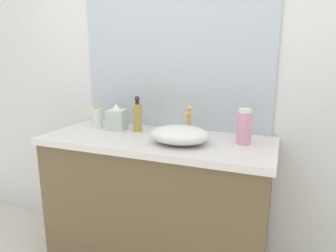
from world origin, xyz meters
name	(u,v)px	position (x,y,z in m)	size (l,w,h in m)	color
bathroom_wall_rear	(191,63)	(0.00, 0.73, 1.30)	(6.00, 0.06, 2.60)	silver
vanity_counter	(157,207)	(-0.11, 0.41, 0.44)	(1.33, 0.55, 0.88)	brown
wall_mirror_panel	(173,29)	(-0.11, 0.69, 1.50)	(1.24, 0.01, 1.24)	#B2BCC6
sink_basin	(180,135)	(0.06, 0.35, 0.93)	(0.33, 0.26, 0.10)	silver
faucet	(188,119)	(0.06, 0.50, 0.98)	(0.03, 0.12, 0.18)	tan
soap_dispenser	(138,116)	(-0.28, 0.51, 0.98)	(0.06, 0.06, 0.22)	#B19046
lotion_bottle	(97,117)	(-0.58, 0.51, 0.95)	(0.06, 0.06, 0.14)	white
perfume_bottle	(244,127)	(0.38, 0.47, 0.98)	(0.08, 0.08, 0.19)	pink
tissue_box	(117,118)	(-0.43, 0.51, 0.95)	(0.13, 0.13, 0.17)	silver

